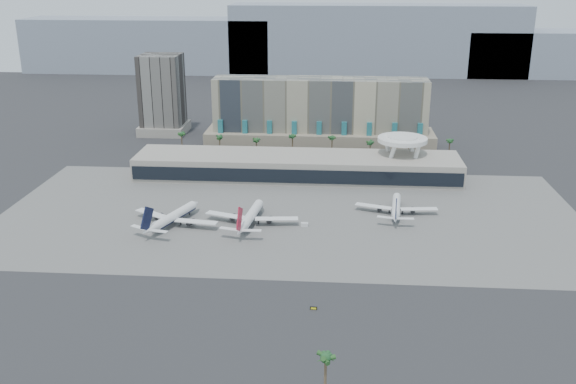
# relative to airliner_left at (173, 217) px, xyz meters

# --- Properties ---
(ground) EXTENTS (900.00, 900.00, 0.00)m
(ground) POSITION_rel_airliner_left_xyz_m (49.24, -38.83, -3.70)
(ground) COLOR #232326
(ground) RESTS_ON ground
(apron_pad) EXTENTS (260.00, 130.00, 0.06)m
(apron_pad) POSITION_rel_airliner_left_xyz_m (49.24, 16.17, -3.67)
(apron_pad) COLOR #5B5B59
(apron_pad) RESTS_ON ground
(mountain_ridge) EXTENTS (680.00, 60.00, 70.00)m
(mountain_ridge) POSITION_rel_airliner_left_xyz_m (77.12, 431.17, 26.19)
(mountain_ridge) COLOR gray
(mountain_ridge) RESTS_ON ground
(hotel) EXTENTS (140.00, 30.00, 42.00)m
(hotel) POSITION_rel_airliner_left_xyz_m (59.24, 135.59, 13.11)
(hotel) COLOR tan
(hotel) RESTS_ON ground
(office_tower) EXTENTS (30.00, 30.00, 52.00)m
(office_tower) POSITION_rel_airliner_left_xyz_m (-45.76, 161.17, 19.23)
(office_tower) COLOR black
(office_tower) RESTS_ON ground
(terminal) EXTENTS (170.00, 32.50, 14.50)m
(terminal) POSITION_rel_airliner_left_xyz_m (49.24, 71.01, 2.81)
(terminal) COLOR #B1A99B
(terminal) RESTS_ON ground
(saucer_structure) EXTENTS (26.00, 26.00, 21.89)m
(saucer_structure) POSITION_rel_airliner_left_xyz_m (104.24, 77.17, 14.75)
(saucer_structure) COLOR white
(saucer_structure) RESTS_ON ground
(palm_row) EXTENTS (157.80, 2.80, 13.10)m
(palm_row) POSITION_rel_airliner_left_xyz_m (56.24, 106.17, 6.79)
(palm_row) COLOR brown
(palm_row) RESTS_ON ground
(airliner_left) EXTENTS (39.35, 40.64, 14.68)m
(airliner_left) POSITION_rel_airliner_left_xyz_m (0.00, 0.00, 0.00)
(airliner_left) COLOR white
(airliner_left) RESTS_ON ground
(airliner_centre) EXTENTS (41.29, 42.72, 14.77)m
(airliner_centre) POSITION_rel_airliner_left_xyz_m (33.30, 3.29, 0.02)
(airliner_centre) COLOR white
(airliner_centre) RESTS_ON ground
(airliner_right) EXTENTS (37.18, 38.43, 13.28)m
(airliner_right) POSITION_rel_airliner_left_xyz_m (97.15, 20.45, -0.35)
(airliner_right) COLOR white
(airliner_right) RESTS_ON ground
(service_vehicle_a) EXTENTS (4.14, 2.42, 1.92)m
(service_vehicle_a) POSITION_rel_airliner_left_xyz_m (-8.51, -9.77, -2.74)
(service_vehicle_a) COLOR silver
(service_vehicle_a) RESTS_ON ground
(service_vehicle_b) EXTENTS (3.13, 1.80, 1.61)m
(service_vehicle_b) POSITION_rel_airliner_left_xyz_m (56.71, 2.53, -2.90)
(service_vehicle_b) COLOR silver
(service_vehicle_b) RESTS_ON ground
(taxiway_sign) EXTENTS (2.35, 0.44, 1.06)m
(taxiway_sign) POSITION_rel_airliner_left_xyz_m (63.25, -68.35, -3.18)
(taxiway_sign) COLOR black
(taxiway_sign) RESTS_ON ground
(near_palm_b) EXTENTS (6.00, 6.00, 15.03)m
(near_palm_b) POSITION_rel_airliner_left_xyz_m (67.86, -115.79, 8.42)
(near_palm_b) COLOR brown
(near_palm_b) RESTS_ON ground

